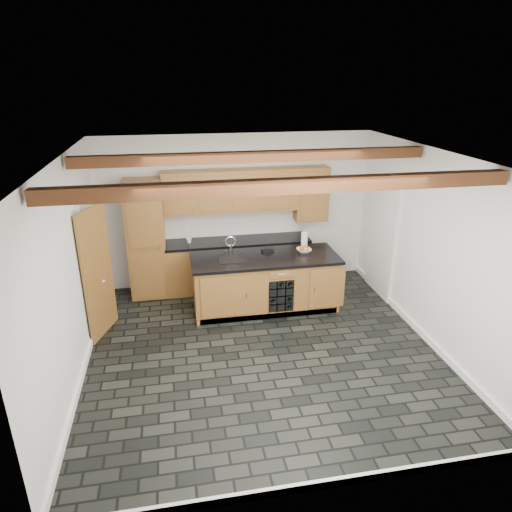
{
  "coord_description": "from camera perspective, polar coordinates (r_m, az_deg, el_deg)",
  "views": [
    {
      "loc": [
        -1.14,
        -5.59,
        3.74
      ],
      "look_at": [
        0.05,
        0.8,
        1.15
      ],
      "focal_mm": 32.0,
      "sensor_mm": 36.0,
      "label": 1
    }
  ],
  "objects": [
    {
      "name": "ground",
      "position": [
        6.82,
        0.8,
        -11.56
      ],
      "size": [
        5.0,
        5.0,
        0.0
      ],
      "primitive_type": "plane",
      "color": "black",
      "rests_on": "ground"
    },
    {
      "name": "faucet",
      "position": [
        7.51,
        -3.03,
        -0.03
      ],
      "size": [
        0.45,
        0.4,
        0.34
      ],
      "color": "black",
      "rests_on": "island"
    },
    {
      "name": "room_shell",
      "position": [
        6.59,
        -0.76,
        2.07
      ],
      "size": [
        5.01,
        5.0,
        5.0
      ],
      "color": "white",
      "rests_on": "ground"
    },
    {
      "name": "mug",
      "position": [
        8.28,
        -8.38,
        1.93
      ],
      "size": [
        0.12,
        0.12,
        0.09
      ],
      "primitive_type": "imported",
      "rotation": [
        0.0,
        0.0,
        -0.35
      ],
      "color": "white",
      "rests_on": "back_cabinetry"
    },
    {
      "name": "fruit_bowl",
      "position": [
        7.81,
        6.01,
        0.7
      ],
      "size": [
        0.25,
        0.25,
        0.06
      ],
      "primitive_type": "imported",
      "rotation": [
        0.0,
        0.0,
        -0.01
      ],
      "color": "white",
      "rests_on": "island"
    },
    {
      "name": "fruit_cluster",
      "position": [
        7.79,
        6.01,
        0.92
      ],
      "size": [
        0.16,
        0.17,
        0.07
      ],
      "color": "#B71836",
      "rests_on": "fruit_bowl"
    },
    {
      "name": "back_cabinetry",
      "position": [
        8.33,
        -4.72,
        2.27
      ],
      "size": [
        3.65,
        0.62,
        2.2
      ],
      "color": "#925E2F",
      "rests_on": "ground"
    },
    {
      "name": "island",
      "position": [
        7.75,
        1.18,
        -3.31
      ],
      "size": [
        2.48,
        0.96,
        0.93
      ],
      "color": "#925E2F",
      "rests_on": "ground"
    },
    {
      "name": "kitchen_scale",
      "position": [
        7.8,
        1.47,
        0.78
      ],
      "size": [
        0.22,
        0.15,
        0.06
      ],
      "rotation": [
        0.0,
        0.0,
        0.22
      ],
      "color": "black",
      "rests_on": "island"
    },
    {
      "name": "paper_towel",
      "position": [
        8.02,
        6.06,
        2.06
      ],
      "size": [
        0.11,
        0.11,
        0.26
      ],
      "primitive_type": "cylinder",
      "color": "white",
      "rests_on": "island"
    }
  ]
}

